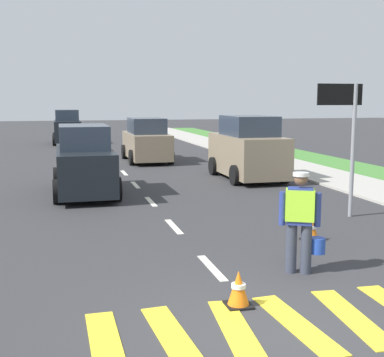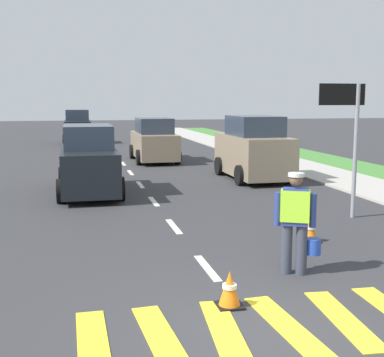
% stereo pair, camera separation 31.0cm
% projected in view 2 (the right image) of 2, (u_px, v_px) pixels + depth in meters
% --- Properties ---
extents(ground_plane, '(96.00, 96.00, 0.00)m').
position_uv_depth(ground_plane, '(117.00, 156.00, 26.49)').
color(ground_plane, '#333335').
extents(sidewalk_right, '(2.40, 72.00, 0.14)m').
position_uv_depth(sidewalk_right, '(361.00, 185.00, 17.47)').
color(sidewalk_right, '#B2ADA3').
rests_on(sidewalk_right, ground).
extents(crosswalk_stripes, '(4.41, 1.93, 0.01)m').
position_uv_depth(crosswalk_stripes, '(256.00, 328.00, 6.52)').
color(crosswalk_stripes, yellow).
rests_on(crosswalk_stripes, ground).
extents(lane_center_line, '(0.14, 46.40, 0.01)m').
position_uv_depth(lane_center_line, '(111.00, 149.00, 30.54)').
color(lane_center_line, silver).
rests_on(lane_center_line, ground).
extents(road_worker, '(0.75, 0.45, 1.67)m').
position_uv_depth(road_worker, '(296.00, 218.00, 8.44)').
color(road_worker, '#383D4C').
rests_on(road_worker, ground).
extents(lane_direction_sign, '(1.16, 0.11, 3.20)m').
position_uv_depth(lane_direction_sign, '(347.00, 118.00, 12.28)').
color(lane_direction_sign, gray).
rests_on(lane_direction_sign, ground).
extents(traffic_cone_near, '(0.36, 0.36, 0.51)m').
position_uv_depth(traffic_cone_near, '(230.00, 289.00, 7.17)').
color(traffic_cone_near, black).
rests_on(traffic_cone_near, ground).
extents(traffic_cone_far, '(0.36, 0.36, 0.50)m').
position_uv_depth(traffic_cone_far, '(310.00, 230.00, 10.46)').
color(traffic_cone_far, black).
rests_on(traffic_cone_far, ground).
extents(car_oncoming_lead, '(1.86, 4.27, 2.08)m').
position_uv_depth(car_oncoming_lead, '(89.00, 162.00, 15.77)').
color(car_oncoming_lead, black).
rests_on(car_oncoming_lead, ground).
extents(car_outgoing_far, '(1.95, 4.31, 2.01)m').
position_uv_depth(car_outgoing_far, '(154.00, 141.00, 24.18)').
color(car_outgoing_far, gray).
rests_on(car_outgoing_far, ground).
extents(car_oncoming_third, '(1.89, 4.04, 2.20)m').
position_uv_depth(car_oncoming_third, '(77.00, 128.00, 34.04)').
color(car_oncoming_third, black).
rests_on(car_oncoming_third, ground).
extents(car_parked_far, '(2.00, 4.07, 2.27)m').
position_uv_depth(car_parked_far, '(253.00, 150.00, 18.66)').
color(car_parked_far, gray).
rests_on(car_parked_far, ground).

